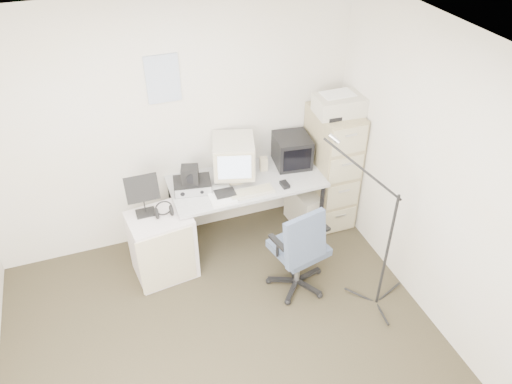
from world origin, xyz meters
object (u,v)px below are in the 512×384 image
object	(u,v)px
desk	(247,209)
side_cart	(163,245)
office_chair	(299,246)
filing_cabinet	(331,167)

from	to	relation	value
desk	side_cart	world-z (taller)	desk
office_chair	side_cart	world-z (taller)	office_chair
filing_cabinet	office_chair	distance (m)	1.14
desk	side_cart	bearing A→B (deg)	-166.44
filing_cabinet	side_cart	world-z (taller)	filing_cabinet
desk	office_chair	distance (m)	0.86
office_chair	filing_cabinet	bearing A→B (deg)	36.28
desk	side_cart	xyz separation A→B (m)	(-0.92, -0.22, -0.02)
office_chair	side_cart	size ratio (longest dim) A/B	1.43
filing_cabinet	office_chair	size ratio (longest dim) A/B	1.32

